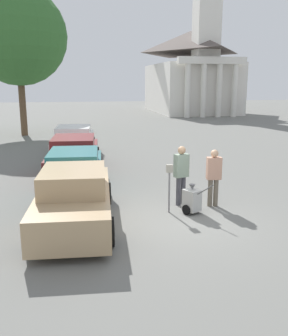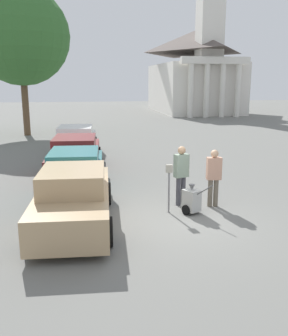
% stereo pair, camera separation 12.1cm
% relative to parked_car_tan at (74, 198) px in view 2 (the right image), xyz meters
% --- Properties ---
extents(ground_plane, '(120.00, 120.00, 0.00)m').
position_rel_parked_car_tan_xyz_m(ground_plane, '(2.61, -0.17, -0.69)').
color(ground_plane, slate).
extents(parked_car_tan, '(2.16, 4.81, 1.51)m').
position_rel_parked_car_tan_xyz_m(parked_car_tan, '(0.00, 0.00, 0.00)').
color(parked_car_tan, tan).
rests_on(parked_car_tan, ground_plane).
extents(parked_car_teal, '(2.16, 5.05, 1.41)m').
position_rel_parked_car_tan_xyz_m(parked_car_teal, '(0.00, 3.02, -0.03)').
color(parked_car_teal, '#23666B').
rests_on(parked_car_teal, ground_plane).
extents(parked_car_maroon, '(2.24, 5.40, 1.47)m').
position_rel_parked_car_tan_xyz_m(parked_car_maroon, '(-0.00, 5.87, -0.00)').
color(parked_car_maroon, maroon).
rests_on(parked_car_maroon, ground_plane).
extents(parked_car_white, '(2.20, 5.06, 1.51)m').
position_rel_parked_car_tan_xyz_m(parked_car_white, '(0.00, 9.10, 0.02)').
color(parked_car_white, silver).
rests_on(parked_car_white, ground_plane).
extents(parking_meter, '(0.18, 0.09, 1.39)m').
position_rel_parked_car_tan_xyz_m(parking_meter, '(2.61, 0.43, 0.27)').
color(parking_meter, slate).
rests_on(parking_meter, ground_plane).
extents(person_worker, '(0.47, 0.33, 1.78)m').
position_rel_parked_car_tan_xyz_m(person_worker, '(3.12, 1.03, 0.33)').
color(person_worker, '#3F3F47').
rests_on(person_worker, ground_plane).
extents(person_supervisor, '(0.44, 0.26, 1.71)m').
position_rel_parked_car_tan_xyz_m(person_supervisor, '(4.02, 0.73, 0.28)').
color(person_supervisor, '#665B4C').
rests_on(person_supervisor, ground_plane).
extents(equipment_cart, '(0.64, 0.96, 1.00)m').
position_rel_parked_car_tan_xyz_m(equipment_cart, '(3.21, 0.24, -0.31)').
color(equipment_cart, '#B2B2AD').
rests_on(equipment_cart, ground_plane).
extents(church, '(8.52, 14.79, 20.20)m').
position_rel_parked_car_tan_xyz_m(church, '(13.80, 34.49, 4.50)').
color(church, silver).
rests_on(church, ground_plane).
extents(shade_tree, '(6.35, 6.35, 9.66)m').
position_rel_parked_car_tan_xyz_m(shade_tree, '(-3.36, 17.23, 5.78)').
color(shade_tree, brown).
rests_on(shade_tree, ground_plane).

